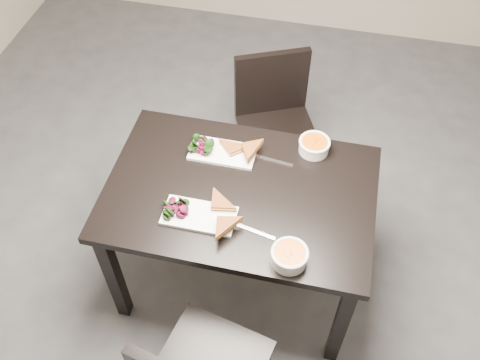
{
  "coord_description": "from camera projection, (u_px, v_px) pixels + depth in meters",
  "views": [
    {
      "loc": [
        0.1,
        -1.37,
        2.6
      ],
      "look_at": [
        -0.22,
        0.07,
        0.82
      ],
      "focal_mm": 39.85,
      "sensor_mm": 36.0,
      "label": 1
    }
  ],
  "objects": [
    {
      "name": "sandwich_near",
      "position": [
        215.0,
        211.0,
        2.24
      ],
      "size": [
        0.17,
        0.14,
        0.05
      ],
      "primitive_type": null,
      "rotation": [
        0.0,
        0.0,
        0.16
      ],
      "color": "#A65422",
      "rests_on": "plate_near"
    },
    {
      "name": "table",
      "position": [
        240.0,
        203.0,
        2.44
      ],
      "size": [
        1.2,
        0.8,
        0.75
      ],
      "color": "black",
      "rests_on": "ground"
    },
    {
      "name": "plate_near",
      "position": [
        199.0,
        216.0,
        2.27
      ],
      "size": [
        0.31,
        0.16,
        0.02
      ],
      "primitive_type": "cube",
      "color": "white",
      "rests_on": "table"
    },
    {
      "name": "cutlery_near",
      "position": [
        255.0,
        232.0,
        2.22
      ],
      "size": [
        0.18,
        0.05,
        0.0
      ],
      "primitive_type": "cube",
      "rotation": [
        0.0,
        0.0,
        -0.21
      ],
      "color": "silver",
      "rests_on": "table"
    },
    {
      "name": "sandwich_far",
      "position": [
        235.0,
        152.0,
        2.46
      ],
      "size": [
        0.19,
        0.19,
        0.05
      ],
      "primitive_type": null,
      "rotation": [
        0.0,
        0.0,
        0.75
      ],
      "color": "#A65422",
      "rests_on": "plate_far"
    },
    {
      "name": "salad_near",
      "position": [
        176.0,
        208.0,
        2.26
      ],
      "size": [
        0.1,
        0.09,
        0.04
      ],
      "primitive_type": null,
      "color": "black",
      "rests_on": "plate_near"
    },
    {
      "name": "plate_far",
      "position": [
        223.0,
        152.0,
        2.5
      ],
      "size": [
        0.31,
        0.15,
        0.02
      ],
      "primitive_type": "cube",
      "color": "white",
      "rests_on": "table"
    },
    {
      "name": "soup_bowl_far",
      "position": [
        314.0,
        145.0,
        2.49
      ],
      "size": [
        0.15,
        0.15,
        0.07
      ],
      "color": "white",
      "rests_on": "table"
    },
    {
      "name": "cutlery_far",
      "position": [
        274.0,
        161.0,
        2.47
      ],
      "size": [
        0.18,
        0.04,
        0.0
      ],
      "primitive_type": "cube",
      "rotation": [
        0.0,
        0.0,
        -0.13
      ],
      "color": "silver",
      "rests_on": "table"
    },
    {
      "name": "soup_bowl_near",
      "position": [
        290.0,
        256.0,
        2.11
      ],
      "size": [
        0.15,
        0.15,
        0.07
      ],
      "color": "white",
      "rests_on": "table"
    },
    {
      "name": "salad_far",
      "position": [
        202.0,
        145.0,
        2.49
      ],
      "size": [
        0.1,
        0.09,
        0.04
      ],
      "primitive_type": null,
      "color": "black",
      "rests_on": "plate_far"
    },
    {
      "name": "chair_far",
      "position": [
        275.0,
        118.0,
        3.04
      ],
      "size": [
        0.56,
        0.56,
        0.85
      ],
      "rotation": [
        0.0,
        0.0,
        0.42
      ],
      "color": "black",
      "rests_on": "ground"
    },
    {
      "name": "ground",
      "position": [
        277.0,
        293.0,
        2.87
      ],
      "size": [
        5.0,
        5.0,
        0.0
      ],
      "primitive_type": "plane",
      "color": "#47474C",
      "rests_on": "ground"
    }
  ]
}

